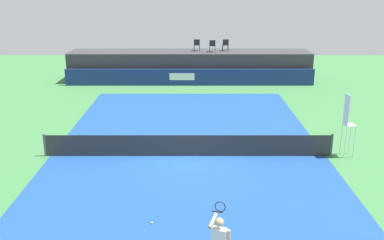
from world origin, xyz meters
name	(u,v)px	position (x,y,z in m)	size (l,w,h in m)	color
ground_plane	(187,133)	(0.00, 3.00, 0.00)	(48.00, 48.00, 0.00)	#3D7A42
court_inner	(186,156)	(0.00, 0.00, 0.00)	(12.00, 22.00, 0.00)	#1C478C
sponsor_wall	(188,77)	(0.00, 13.50, 0.60)	(18.00, 0.22, 1.20)	navy
spectator_platform	(188,66)	(0.00, 15.30, 1.10)	(18.00, 2.80, 2.20)	#38383D
spectator_chair_far_left	(195,44)	(0.53, 15.41, 2.69)	(0.46, 0.46, 0.89)	#1E232D
spectator_chair_left	(211,45)	(1.68, 14.97, 2.69)	(0.46, 0.46, 0.89)	#1E232D
spectator_chair_center	(224,44)	(2.68, 15.43, 2.69)	(0.46, 0.46, 0.89)	#1E232D
umpire_chair	(345,121)	(6.77, -0.01, 1.59)	(0.49, 0.49, 2.76)	white
tennis_net	(186,146)	(0.00, 0.00, 0.47)	(12.40, 0.02, 0.95)	#2D2D2D
net_post_near	(43,145)	(-6.20, 0.00, 0.50)	(0.10, 0.10, 1.00)	#4C4C51
net_post_far	(330,145)	(6.20, 0.00, 0.50)	(0.10, 0.10, 1.00)	#4C4C51
tennis_ball	(150,223)	(-1.10, -5.62, 0.04)	(0.07, 0.07, 0.07)	#D8EA33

